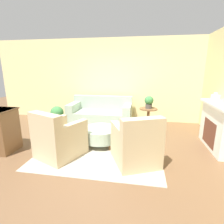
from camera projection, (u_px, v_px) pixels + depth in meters
ground_plane at (102, 149)px, 4.03m from camera, size 16.00×16.00×0.00m
wall_back at (117, 80)px, 6.08m from camera, size 8.89×0.12×2.80m
rug at (102, 149)px, 4.02m from camera, size 2.63×2.31×0.01m
couch at (101, 114)px, 5.78m from camera, size 2.02×0.97×0.90m
armchair_left at (58, 139)px, 3.61m from camera, size 1.05×1.10×0.98m
armchair_right at (136, 145)px, 3.34m from camera, size 1.05×1.10×0.98m
ottoman_table at (101, 134)px, 4.21m from camera, size 0.87×0.87×0.41m
side_table at (148, 115)px, 5.24m from camera, size 0.53×0.53×0.65m
fireplace at (218, 126)px, 3.93m from camera, size 0.44×1.37×1.05m
vase_mantel_near at (215, 98)px, 4.13m from camera, size 0.20×0.20×0.20m
potted_plant_on_side_table at (149, 102)px, 5.14m from camera, size 0.26×0.26×0.37m
potted_plant_floor at (57, 114)px, 5.70m from camera, size 0.42×0.42×0.61m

